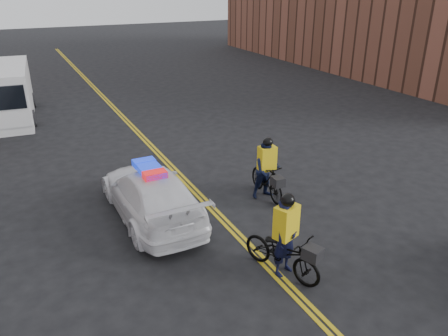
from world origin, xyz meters
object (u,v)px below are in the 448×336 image
cyclist_far (267,174)px  cargo_van (5,94)px  police_cruiser (151,194)px  cyclist_near (285,246)px

cyclist_far → cargo_van: bearing=121.4°
police_cruiser → cargo_van: bearing=-75.6°
cargo_van → cyclist_far: (6.75, -12.36, -0.47)m
cargo_van → cyclist_far: 14.09m
police_cruiser → cyclist_near: 4.25m
cargo_van → cyclist_far: cargo_van is taller
cargo_van → cyclist_far: bearing=-57.0°
cargo_van → police_cruiser: bearing=-70.5°
cargo_van → cyclist_near: cargo_van is taller
cargo_van → cyclist_near: (5.14, -15.79, -0.53)m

